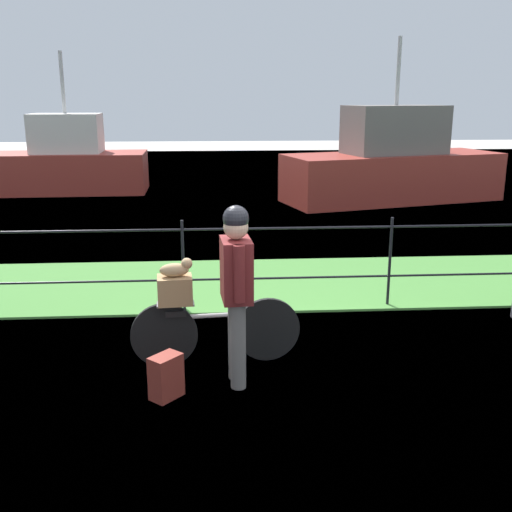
% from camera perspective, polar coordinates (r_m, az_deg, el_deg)
% --- Properties ---
extents(ground_plane, '(60.00, 60.00, 0.00)m').
position_cam_1_polar(ground_plane, '(5.86, 5.20, -11.43)').
color(ground_plane, '#B2ADA3').
extents(grass_strip, '(27.00, 2.40, 0.03)m').
position_cam_1_polar(grass_strip, '(8.58, 2.16, -2.53)').
color(grass_strip, '#478438').
rests_on(grass_strip, ground).
extents(harbor_water, '(30.00, 30.00, 0.00)m').
position_cam_1_polar(harbor_water, '(14.40, -0.32, 4.66)').
color(harbor_water, '#426684').
rests_on(harbor_water, ground).
extents(iron_fence, '(18.04, 0.04, 1.15)m').
position_cam_1_polar(iron_fence, '(7.41, 3.03, -0.06)').
color(iron_fence, black).
rests_on(iron_fence, ground).
extents(bicycle_main, '(1.68, 0.22, 0.66)m').
position_cam_1_polar(bicycle_main, '(6.01, -3.95, -7.08)').
color(bicycle_main, black).
rests_on(bicycle_main, ground).
extents(wooden_crate, '(0.35, 0.28, 0.27)m').
position_cam_1_polar(wooden_crate, '(5.84, -7.70, -3.21)').
color(wooden_crate, '#A87F51').
rests_on(wooden_crate, bicycle_main).
extents(terrier_dog, '(0.32, 0.16, 0.18)m').
position_cam_1_polar(terrier_dog, '(5.78, -7.53, -1.20)').
color(terrier_dog, tan).
rests_on(terrier_dog, wooden_crate).
extents(cyclist_person, '(0.29, 0.54, 1.68)m').
position_cam_1_polar(cyclist_person, '(5.38, -1.88, -2.31)').
color(cyclist_person, slate).
rests_on(cyclist_person, ground).
extents(backpack_on_paving, '(0.32, 0.33, 0.40)m').
position_cam_1_polar(backpack_on_paving, '(5.47, -8.53, -11.26)').
color(backpack_on_paving, maroon).
rests_on(backpack_on_paving, ground).
extents(moored_boat_near, '(5.74, 3.21, 3.95)m').
position_cam_1_polar(moored_boat_near, '(15.59, 12.85, 8.31)').
color(moored_boat_near, '#9E3328').
rests_on(moored_boat_near, ground).
extents(moored_boat_mid, '(4.19, 1.82, 3.71)m').
position_cam_1_polar(moored_boat_mid, '(17.36, -17.35, 8.38)').
color(moored_boat_mid, '#9E3328').
rests_on(moored_boat_mid, ground).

